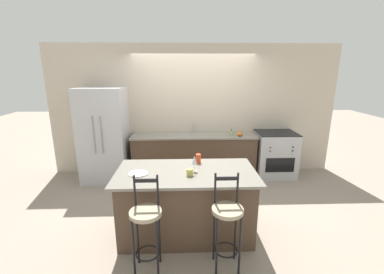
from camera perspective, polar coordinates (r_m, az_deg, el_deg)
The scene contains 15 objects.
ground_plane at distance 5.24m, azimuth 0.59°, elevation -9.97°, with size 18.00×18.00×0.00m, color gray.
wall_back at distance 5.47m, azimuth 0.31°, elevation 5.94°, with size 6.00×0.07×2.70m.
back_counter at distance 5.39m, azimuth 0.43°, elevation -4.04°, with size 2.54×0.63×0.90m.
sink_faucet at distance 5.42m, azimuth 0.36°, elevation 2.46°, with size 0.02×0.13×0.22m.
kitchen_island at distance 3.57m, azimuth -1.29°, elevation -14.37°, with size 1.83×0.96×0.91m.
refrigerator at distance 5.39m, azimuth -18.90°, elevation 0.46°, with size 0.88×0.78×1.86m.
oven_range at distance 5.67m, azimuth 17.91°, elevation -3.63°, with size 0.80×0.68×0.94m.
bar_stool_near at distance 2.95m, azimuth -10.15°, elevation -18.27°, with size 0.35×0.35×1.11m.
bar_stool_far at distance 2.98m, azimuth 7.80°, elevation -17.80°, with size 0.35×0.35×1.11m.
dinner_plate at distance 3.36m, azimuth -11.86°, elevation -7.91°, with size 0.24×0.24×0.02m.
wine_glass at distance 3.33m, azimuth 0.53°, elevation -5.21°, with size 0.07×0.07×0.21m.
coffee_mug at distance 3.23m, azimuth -0.48°, elevation -7.85°, with size 0.11×0.08×0.09m.
tumbler_cup at distance 3.65m, azimuth 1.41°, elevation -4.80°, with size 0.07×0.07×0.13m.
pumpkin_decoration at distance 5.23m, azimuth 10.57°, elevation 0.70°, with size 0.11×0.11×0.11m.
soap_bottle at distance 5.21m, azimuth 8.72°, elevation 0.86°, with size 0.06×0.06×0.13m.
Camera 1 is at (-0.22, -4.74, 2.21)m, focal length 24.00 mm.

